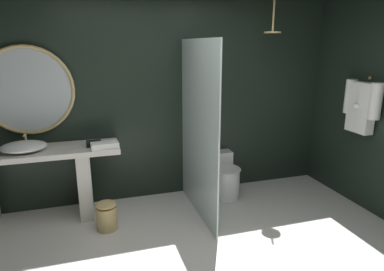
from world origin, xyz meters
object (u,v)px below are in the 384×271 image
(waste_bin, at_px, (107,215))
(toilet, at_px, (223,177))
(rain_shower_head, at_px, (273,29))
(folded_hand_towel, at_px, (105,145))
(vessel_sink, at_px, (24,147))
(tissue_box, at_px, (94,144))
(round_wall_mirror, at_px, (28,91))
(hanging_bathrobe, at_px, (362,104))

(waste_bin, bearing_deg, toilet, 15.66)
(rain_shower_head, bearing_deg, folded_hand_towel, -177.00)
(toilet, bearing_deg, vessel_sink, -179.58)
(tissue_box, distance_m, round_wall_mirror, 0.93)
(tissue_box, bearing_deg, toilet, 1.43)
(waste_bin, height_order, folded_hand_towel, folded_hand_towel)
(round_wall_mirror, relative_size, waste_bin, 3.09)
(tissue_box, relative_size, round_wall_mirror, 0.16)
(toilet, relative_size, folded_hand_towel, 1.95)
(hanging_bathrobe, relative_size, toilet, 1.13)
(rain_shower_head, bearing_deg, tissue_box, 179.88)
(vessel_sink, distance_m, round_wall_mirror, 0.63)
(toilet, xyz_separation_m, waste_bin, (-1.54, -0.43, -0.10))
(rain_shower_head, relative_size, toilet, 0.70)
(rain_shower_head, bearing_deg, round_wall_mirror, 174.11)
(hanging_bathrobe, height_order, folded_hand_towel, hanging_bathrobe)
(round_wall_mirror, distance_m, folded_hand_towel, 1.05)
(vessel_sink, bearing_deg, hanging_bathrobe, -10.36)
(round_wall_mirror, xyz_separation_m, toilet, (2.26, -0.25, -1.20))
(rain_shower_head, bearing_deg, toilet, 175.62)
(round_wall_mirror, xyz_separation_m, rain_shower_head, (2.85, -0.29, 0.68))
(vessel_sink, bearing_deg, round_wall_mirror, 75.44)
(vessel_sink, relative_size, hanging_bathrobe, 0.72)
(tissue_box, height_order, round_wall_mirror, round_wall_mirror)
(folded_hand_towel, bearing_deg, vessel_sink, 170.80)
(waste_bin, bearing_deg, folded_hand_towel, 81.40)
(vessel_sink, distance_m, toilet, 2.42)
(folded_hand_towel, bearing_deg, tissue_box, 135.42)
(round_wall_mirror, height_order, waste_bin, round_wall_mirror)
(vessel_sink, bearing_deg, rain_shower_head, -0.54)
(tissue_box, bearing_deg, waste_bin, -79.40)
(rain_shower_head, height_order, toilet, rain_shower_head)
(vessel_sink, bearing_deg, toilet, 0.42)
(toilet, bearing_deg, hanging_bathrobe, -26.19)
(round_wall_mirror, distance_m, rain_shower_head, 2.94)
(vessel_sink, bearing_deg, waste_bin, -27.34)
(round_wall_mirror, relative_size, toilet, 1.71)
(waste_bin, bearing_deg, round_wall_mirror, 137.03)
(folded_hand_towel, bearing_deg, toilet, 5.87)
(vessel_sink, xyz_separation_m, hanging_bathrobe, (3.77, -0.69, 0.38))
(rain_shower_head, distance_m, folded_hand_towel, 2.44)
(rain_shower_head, distance_m, toilet, 1.97)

